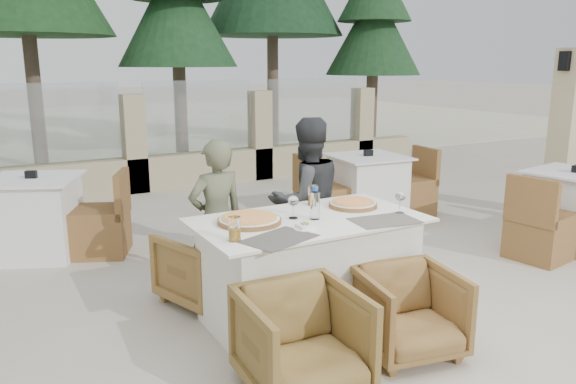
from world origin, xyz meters
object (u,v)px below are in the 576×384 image
pizza_left (249,219)px  beer_glass_left (235,229)px  armchair_far_left (206,266)px  armchair_near_left (302,342)px  dining_table (308,270)px  diner_left (217,220)px  wine_glass_corner (400,201)px  bg_table_b (367,188)px  bg_table_a (36,217)px  water_bottle (315,203)px  pizza_right (353,204)px  wine_glass_centre (293,206)px  olive_dish (305,226)px  diner_right (306,201)px  armchair_far_right (306,246)px  armchair_near_right (409,312)px  beer_glass_right (313,195)px  bg_table_c (572,209)px

pizza_left → beer_glass_left: size_ratio=2.90×
armchair_far_left → armchair_near_left: size_ratio=0.95×
dining_table → diner_left: size_ratio=1.26×
diner_left → wine_glass_corner: bearing=133.9°
dining_table → bg_table_b: bearing=44.5°
armchair_far_left → bg_table_a: 2.08m
dining_table → water_bottle: bearing=-46.6°
pizza_right → bg_table_b: pizza_right is taller
wine_glass_centre → pizza_left: bearing=171.9°
wine_glass_corner → diner_left: bearing=139.4°
olive_dish → diner_right: (0.55, 0.90, -0.09)m
dining_table → bg_table_b: same height
wine_glass_centre → diner_right: bearing=52.4°
pizza_left → diner_right: diner_right is taller
pizza_left → bg_table_a: pizza_left is taller
water_bottle → bg_table_a: 3.01m
armchair_far_left → diner_left: (0.11, 0.02, 0.35)m
pizza_right → wine_glass_corner: size_ratio=1.97×
dining_table → armchair_far_right: bearing=60.5°
diner_right → bg_table_a: (-1.96, 1.79, -0.32)m
wine_glass_corner → armchair_near_right: 0.84m
water_bottle → bg_table_a: size_ratio=0.14×
beer_glass_right → bg_table_b: 2.47m
olive_dish → armchair_near_left: 0.81m
dining_table → pizza_left: size_ratio=3.66×
olive_dish → bg_table_b: bearing=45.3°
wine_glass_corner → bg_table_b: size_ratio=0.11×
dining_table → armchair_far_left: size_ratio=2.53×
pizza_right → olive_dish: bearing=-152.3°
armchair_far_right → pizza_right: bearing=77.6°
wine_glass_corner → diner_left: 1.41m
armchair_far_left → wine_glass_corner: bearing=124.0°
diner_left → diner_right: diner_right is taller
pizza_left → diner_right: (0.80, 0.59, -0.10)m
wine_glass_centre → beer_glass_right: 0.41m
beer_glass_right → armchair_far_right: (0.17, 0.38, -0.55)m
beer_glass_left → bg_table_a: bearing=108.8°
armchair_near_left → bg_table_c: 3.81m
diner_left → bg_table_b: diner_left is taller
bg_table_c → armchair_near_right: bearing=-172.6°
armchair_far_right → bg_table_b: bg_table_b is taller
pizza_left → bg_table_b: pizza_left is taller
diner_left → pizza_right: bearing=140.3°
olive_dish → diner_right: bearing=58.6°
armchair_near_left → pizza_right: bearing=45.9°
olive_dish → armchair_far_right: olive_dish is taller
beer_glass_right → armchair_far_left: size_ratio=0.24×
wine_glass_centre → bg_table_c: size_ratio=0.11×
olive_dish → beer_glass_left: bearing=-180.0°
bg_table_c → armchair_far_right: bearing=159.8°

